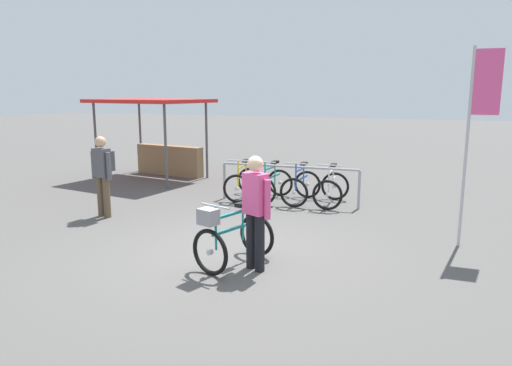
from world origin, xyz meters
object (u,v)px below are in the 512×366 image
Objects in this scene: racked_bike_white at (331,189)px; market_stall at (159,130)px; racked_bike_yellow at (244,183)px; banner_flag at (479,110)px; person_with_featured_bike at (255,208)px; racked_bike_teal at (272,185)px; pedestrian_with_backpack at (103,171)px; racked_bike_blue at (301,187)px; featured_bicycle at (231,237)px.

market_stall is (-5.52, 1.69, 1.03)m from racked_bike_white.
racked_bike_yellow is 5.53m from banner_flag.
racked_bike_white is 0.68× the size of person_with_featured_bike.
racked_bike_teal is 0.34× the size of market_stall.
market_stall is at bearing 157.11° from racked_bike_teal.
racked_bike_teal is at bearing -177.83° from racked_bike_white.
person_with_featured_bike is 4.24m from pedestrian_with_backpack.
market_stall is (-4.82, 1.71, 1.03)m from racked_bike_blue.
racked_bike_teal is at bearing -22.89° from market_stall.
person_with_featured_bike is 1.00× the size of pedestrian_with_backpack.
racked_bike_teal is 0.70m from racked_bike_blue.
banner_flag reaches higher than racked_bike_teal.
racked_bike_blue is at bearing -177.83° from racked_bike_white.
racked_bike_yellow is 0.33× the size of market_stall.
featured_bicycle is at bearing -78.62° from racked_bike_teal.
market_stall is at bearing 160.43° from racked_bike_blue.
market_stall is (-3.42, 1.77, 1.03)m from racked_bike_yellow.
banner_flag is at bearing -26.17° from racked_bike_teal.
racked_bike_white is (1.40, 0.05, 0.00)m from racked_bike_teal.
featured_bicycle is (-0.54, -4.30, 0.08)m from racked_bike_white.
racked_bike_yellow is at bearing 157.49° from banner_flag.
pedestrian_with_backpack is at bearing -127.60° from racked_bike_yellow.
person_with_featured_bike is 0.51× the size of banner_flag.
racked_bike_blue is 4.31m from person_with_featured_bike.
banner_flag is at bearing -30.95° from racked_bike_blue.
racked_bike_blue is at bearing 2.17° from racked_bike_yellow.
market_stall is at bearing 129.73° from featured_bicycle.
racked_bike_yellow is at bearing -177.83° from racked_bike_blue.
racked_bike_teal and featured_bicycle have the same top height.
market_stall is at bearing 155.45° from banner_flag.
racked_bike_teal is 0.92× the size of featured_bicycle.
pedestrian_with_backpack is 0.48× the size of market_stall.
racked_bike_blue is at bearing 2.17° from racked_bike_teal.
featured_bicycle is at bearing -176.40° from person_with_featured_bike.
racked_bike_blue is at bearing -19.57° from market_stall.
racked_bike_teal is 3.78m from pedestrian_with_backpack.
banner_flag is (4.12, -2.02, 1.86)m from racked_bike_teal.
racked_bike_white is at bearing 142.62° from banner_flag.
market_stall is 9.09m from banner_flag.
racked_bike_white is at bearing 2.17° from racked_bike_teal.
banner_flag is at bearing 37.33° from person_with_featured_bike.
person_with_featured_bike and pedestrian_with_backpack have the same top height.
pedestrian_with_backpack is 4.60m from market_stall.
racked_bike_white is 4.90m from pedestrian_with_backpack.
market_stall is (-5.35, 5.96, 0.49)m from person_with_featured_bike.
person_with_featured_bike is at bearing -142.67° from banner_flag.
banner_flag is (2.72, -2.07, 1.86)m from racked_bike_white.
racked_bike_blue and featured_bicycle have the same top height.
market_stall reaches higher than pedestrian_with_backpack.
banner_flag reaches higher than racked_bike_white.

